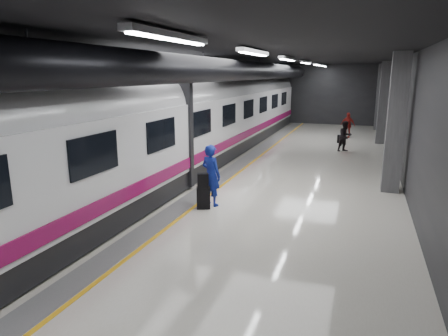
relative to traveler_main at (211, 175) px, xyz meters
The scene contains 9 objects.
ground 1.71m from the traveler_main, 67.67° to the left, with size 40.00×40.00×0.00m, color beige.
platform_hall 3.50m from the traveler_main, 83.44° to the left, with size 10.02×40.02×4.51m.
train 3.22m from the traveler_main, 153.61° to the left, with size 3.05×38.00×4.05m.
traveler_main is the anchor object (origin of this frame).
suitcase_main 0.71m from the traveler_main, 105.06° to the right, with size 0.39×0.25×0.64m, color black.
shoulder_bag 0.42m from the traveler_main, 102.66° to the right, with size 0.32×0.17×0.42m, color black.
traveler_far_a 10.64m from the traveler_main, 71.89° to the left, with size 0.75×0.58×1.54m, color black.
traveler_far_b 15.22m from the traveler_main, 77.79° to the left, with size 0.90×0.37×1.53m, color maroon.
suitcase_far 13.00m from the traveler_main, 76.93° to the left, with size 0.31×0.20×0.45m, color black.
Camera 1 is at (3.56, -11.93, 3.82)m, focal length 32.00 mm.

